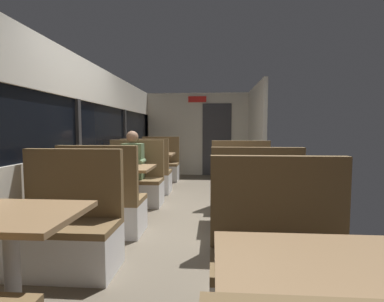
% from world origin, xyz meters
% --- Properties ---
extents(ground_plane, '(3.30, 9.20, 0.02)m').
position_xyz_m(ground_plane, '(0.00, 0.00, -0.01)').
color(ground_plane, '#665B4C').
extents(carriage_window_panel_left, '(0.09, 8.48, 2.30)m').
position_xyz_m(carriage_window_panel_left, '(-1.45, 0.00, 1.11)').
color(carriage_window_panel_left, beige).
rests_on(carriage_window_panel_left, ground_plane).
extents(carriage_end_bulkhead, '(2.90, 0.11, 2.30)m').
position_xyz_m(carriage_end_bulkhead, '(0.06, 4.19, 1.14)').
color(carriage_end_bulkhead, beige).
rests_on(carriage_end_bulkhead, ground_plane).
extents(carriage_aisle_panel_right, '(0.08, 2.40, 2.30)m').
position_xyz_m(carriage_aisle_panel_right, '(1.45, 3.00, 1.15)').
color(carriage_aisle_panel_right, beige).
rests_on(carriage_aisle_panel_right, ground_plane).
extents(dining_table_near_window, '(0.90, 0.70, 0.74)m').
position_xyz_m(dining_table_near_window, '(-0.89, -2.09, 0.64)').
color(dining_table_near_window, '#9E9EA3').
rests_on(dining_table_near_window, ground_plane).
extents(bench_near_window_facing_entry, '(0.95, 0.50, 1.10)m').
position_xyz_m(bench_near_window_facing_entry, '(-0.89, -1.39, 0.33)').
color(bench_near_window_facing_entry, silver).
rests_on(bench_near_window_facing_entry, ground_plane).
extents(dining_table_mid_window, '(0.90, 0.70, 0.74)m').
position_xyz_m(dining_table_mid_window, '(-0.89, 0.21, 0.64)').
color(dining_table_mid_window, '#9E9EA3').
rests_on(dining_table_mid_window, ground_plane).
extents(bench_mid_window_facing_end, '(0.95, 0.50, 1.10)m').
position_xyz_m(bench_mid_window_facing_end, '(-0.89, -0.49, 0.33)').
color(bench_mid_window_facing_end, silver).
rests_on(bench_mid_window_facing_end, ground_plane).
extents(bench_mid_window_facing_entry, '(0.95, 0.50, 1.10)m').
position_xyz_m(bench_mid_window_facing_entry, '(-0.89, 0.91, 0.33)').
color(bench_mid_window_facing_entry, silver).
rests_on(bench_mid_window_facing_entry, ground_plane).
extents(dining_table_far_window, '(0.90, 0.70, 0.74)m').
position_xyz_m(dining_table_far_window, '(-0.89, 2.50, 0.64)').
color(dining_table_far_window, '#9E9EA3').
rests_on(dining_table_far_window, ground_plane).
extents(bench_far_window_facing_end, '(0.95, 0.50, 1.10)m').
position_xyz_m(bench_far_window_facing_end, '(-0.89, 1.81, 0.33)').
color(bench_far_window_facing_end, silver).
rests_on(bench_far_window_facing_end, ground_plane).
extents(bench_far_window_facing_entry, '(0.95, 0.50, 1.10)m').
position_xyz_m(bench_far_window_facing_entry, '(-0.89, 3.20, 0.33)').
color(bench_far_window_facing_entry, silver).
rests_on(bench_far_window_facing_entry, ground_plane).
extents(dining_table_front_aisle, '(0.90, 0.70, 0.74)m').
position_xyz_m(dining_table_front_aisle, '(0.89, -2.69, 0.64)').
color(dining_table_front_aisle, '#9E9EA3').
rests_on(dining_table_front_aisle, ground_plane).
extents(bench_front_aisle_facing_entry, '(0.95, 0.50, 1.10)m').
position_xyz_m(bench_front_aisle_facing_entry, '(0.89, -1.99, 0.33)').
color(bench_front_aisle_facing_entry, silver).
rests_on(bench_front_aisle_facing_entry, ground_plane).
extents(dining_table_rear_aisle, '(0.90, 0.70, 0.74)m').
position_xyz_m(dining_table_rear_aisle, '(0.89, 0.01, 0.64)').
color(dining_table_rear_aisle, '#9E9EA3').
rests_on(dining_table_rear_aisle, ground_plane).
extents(bench_rear_aisle_facing_end, '(0.95, 0.50, 1.10)m').
position_xyz_m(bench_rear_aisle_facing_end, '(0.89, -0.69, 0.33)').
color(bench_rear_aisle_facing_end, silver).
rests_on(bench_rear_aisle_facing_end, ground_plane).
extents(bench_rear_aisle_facing_entry, '(0.95, 0.50, 1.10)m').
position_xyz_m(bench_rear_aisle_facing_entry, '(0.89, 0.71, 0.33)').
color(bench_rear_aisle_facing_entry, silver).
rests_on(bench_rear_aisle_facing_entry, ground_plane).
extents(seated_passenger, '(0.47, 0.55, 1.26)m').
position_xyz_m(seated_passenger, '(-0.89, 0.83, 0.54)').
color(seated_passenger, '#26262D').
rests_on(seated_passenger, ground_plane).
extents(coffee_cup_primary, '(0.07, 0.07, 0.09)m').
position_xyz_m(coffee_cup_primary, '(-0.88, 0.38, 0.79)').
color(coffee_cup_primary, '#B23333').
rests_on(coffee_cup_primary, dining_table_mid_window).
extents(coffee_cup_secondary, '(0.07, 0.07, 0.09)m').
position_xyz_m(coffee_cup_secondary, '(-1.01, 2.37, 0.79)').
color(coffee_cup_secondary, '#B23333').
rests_on(coffee_cup_secondary, dining_table_far_window).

